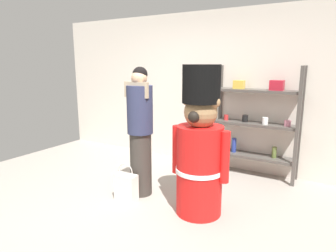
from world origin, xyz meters
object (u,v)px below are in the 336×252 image
Objects in this scene: merchandise_shelf at (256,121)px; person_shopper at (140,130)px; shopping_bag at (126,187)px; teddy_bear_guard at (200,149)px.

person_shopper is at bearing -126.78° from merchandise_shelf.
merchandise_shelf reaches higher than person_shopper.
person_shopper reaches higher than shopping_bag.
merchandise_shelf is 1.86m from person_shopper.
merchandise_shelf is 2.21m from shopping_bag.
merchandise_shelf is 0.99× the size of teddy_bear_guard.
merchandise_shelf is at bearing 53.22° from person_shopper.
person_shopper is (-0.90, 0.08, 0.10)m from teddy_bear_guard.
teddy_bear_guard reaches higher than person_shopper.
person_shopper is at bearing 174.86° from teddy_bear_guard.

